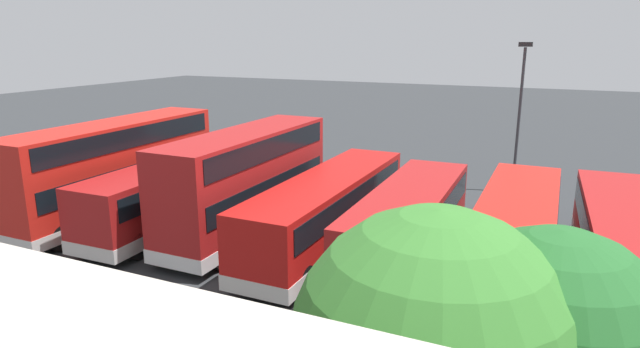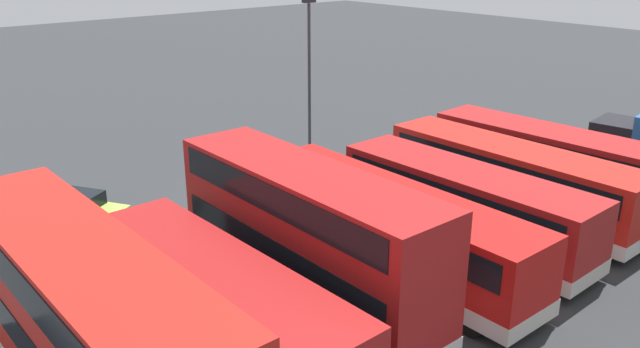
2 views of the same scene
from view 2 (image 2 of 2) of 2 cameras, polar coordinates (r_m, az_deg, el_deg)
name	(u,v)px [view 2 (image 2 of 2)]	position (r m, az deg, el deg)	size (l,w,h in m)	color
ground_plane	(245,194)	(29.59, -6.65, -1.76)	(140.00, 140.00, 0.00)	#2D3033
bus_single_deck_near_end	(561,162)	(30.54, 20.50, 1.01)	(3.15, 12.12, 2.95)	#A51919
bus_single_deck_second	(511,178)	(27.84, 16.51, -0.34)	(2.70, 11.16, 2.95)	red
bus_single_deck_third	(464,204)	(24.70, 12.60, -2.59)	(2.79, 10.30, 2.95)	#A51919
bus_single_deck_fourth	(390,226)	(22.45, 6.19, -4.54)	(2.65, 11.64, 2.95)	#B71411
bus_double_decker_fifth	(306,235)	(19.72, -1.22, -5.41)	(2.64, 10.19, 4.55)	#A51919
bus_single_deck_sixth	(219,308)	(17.86, -8.93, -11.60)	(2.80, 10.16, 2.95)	#A51919
bus_double_decker_seventh	(88,326)	(16.35, -19.80, -12.48)	(2.69, 11.62, 4.55)	red
car_hatchback_silver	(71,211)	(27.67, -21.07, -3.05)	(3.74, 4.55, 1.43)	#A5D14C
lamp_post_tall	(309,66)	(33.85, -0.96, 9.55)	(0.70, 0.30, 8.16)	#38383D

